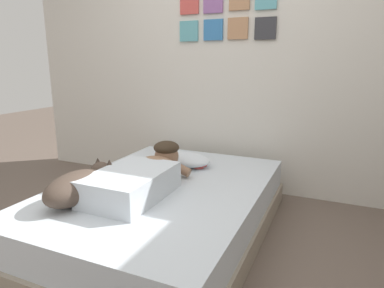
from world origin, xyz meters
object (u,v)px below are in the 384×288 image
(coffee_cup, at_px, (199,163))
(cell_phone, at_px, (144,179))
(pillow, at_px, (181,159))
(person_lying, at_px, (142,175))
(dog, at_px, (79,186))
(bed, at_px, (163,210))

(coffee_cup, height_order, cell_phone, coffee_cup)
(pillow, relative_size, person_lying, 0.57)
(pillow, distance_m, cell_phone, 0.45)
(dog, relative_size, cell_phone, 4.11)
(pillow, relative_size, cell_phone, 3.71)
(bed, xyz_separation_m, person_lying, (-0.09, -0.13, 0.30))
(pillow, distance_m, dog, 0.98)
(pillow, height_order, coffee_cup, pillow)
(dog, relative_size, coffee_cup, 4.60)
(person_lying, xyz_separation_m, cell_phone, (-0.10, 0.18, -0.10))
(bed, relative_size, dog, 3.49)
(pillow, relative_size, coffee_cup, 4.16)
(dog, height_order, coffee_cup, dog)
(person_lying, distance_m, coffee_cup, 0.65)
(cell_phone, bearing_deg, person_lying, -61.01)
(bed, xyz_separation_m, pillow, (-0.09, 0.49, 0.25))
(cell_phone, bearing_deg, dog, -107.78)
(pillow, height_order, person_lying, person_lying)
(pillow, xyz_separation_m, person_lying, (0.00, -0.62, 0.05))
(person_lying, height_order, cell_phone, person_lying)
(person_lying, distance_m, cell_phone, 0.23)
(dog, height_order, cell_phone, dog)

